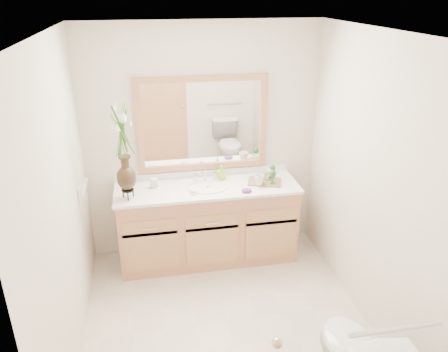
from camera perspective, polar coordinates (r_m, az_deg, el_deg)
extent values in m
plane|color=beige|center=(4.00, 0.32, -18.47)|extent=(2.60, 2.60, 0.00)
cube|color=white|center=(2.98, 0.43, 18.23)|extent=(2.40, 2.60, 0.02)
cube|color=white|center=(4.50, -2.80, 4.37)|extent=(2.40, 0.02, 2.40)
cube|color=white|center=(2.26, 6.96, -17.40)|extent=(2.40, 0.02, 2.40)
cube|color=white|center=(3.33, -20.43, -4.40)|extent=(0.02, 2.60, 2.40)
cube|color=white|center=(3.72, 18.84, -1.20)|extent=(0.02, 2.60, 2.40)
cube|color=tan|center=(4.58, -2.10, -6.30)|extent=(1.80, 0.55, 0.80)
cube|color=white|center=(4.39, -2.18, -1.59)|extent=(1.84, 0.57, 0.03)
ellipsoid|color=white|center=(4.39, -2.13, -2.17)|extent=(0.38, 0.30, 0.12)
cylinder|color=silver|center=(4.50, -2.50, 0.07)|extent=(0.02, 0.02, 0.11)
cylinder|color=silver|center=(4.50, -3.76, -0.20)|extent=(0.02, 0.02, 0.08)
cylinder|color=silver|center=(4.52, -1.24, -0.01)|extent=(0.02, 0.02, 0.08)
cube|color=white|center=(4.42, -2.82, 6.81)|extent=(1.20, 0.01, 0.85)
cube|color=tan|center=(4.31, -2.93, 12.58)|extent=(1.32, 0.04, 0.06)
cube|color=tan|center=(4.57, -2.70, 1.31)|extent=(1.32, 0.04, 0.06)
cube|color=tan|center=(4.38, -11.04, 6.22)|extent=(0.06, 0.04, 0.85)
cube|color=tan|center=(4.54, 5.15, 7.18)|extent=(0.06, 0.04, 0.85)
cube|color=white|center=(4.10, -18.30, -2.18)|extent=(0.02, 0.12, 0.12)
cube|color=tan|center=(2.35, -0.94, -21.85)|extent=(0.80, 0.03, 2.00)
cylinder|color=silver|center=(2.71, 21.52, -18.09)|extent=(0.55, 0.03, 0.03)
cylinder|color=black|center=(4.21, -12.47, -1.79)|extent=(0.12, 0.12, 0.01)
ellipsoid|color=#312315|center=(4.16, -12.62, -0.24)|extent=(0.18, 0.18, 0.24)
cylinder|color=#312315|center=(4.10, -12.80, 1.67)|extent=(0.07, 0.07, 0.11)
cylinder|color=#4C7A33|center=(4.01, -13.15, 5.35)|extent=(0.06, 0.06, 0.43)
cylinder|color=beige|center=(4.40, -9.11, -0.93)|extent=(0.07, 0.07, 0.10)
cylinder|color=beige|center=(4.25, -3.98, -2.20)|extent=(0.09, 0.09, 0.01)
cube|color=beige|center=(4.24, -3.98, -2.02)|extent=(0.06, 0.06, 0.02)
imported|color=#98E135|center=(4.52, -0.38, 0.38)|extent=(0.07, 0.07, 0.14)
ellipsoid|color=#5A2776|center=(4.26, 2.97, -1.90)|extent=(0.13, 0.12, 0.04)
cube|color=brown|center=(4.49, 5.33, -0.75)|extent=(0.39, 0.32, 0.02)
imported|color=beige|center=(4.38, 4.58, -0.44)|extent=(0.12, 0.12, 0.11)
imported|color=beige|center=(4.51, 5.51, 0.24)|extent=(0.11, 0.11, 0.11)
cylinder|color=#226825|center=(4.44, 6.34, -0.92)|extent=(0.06, 0.06, 0.01)
cylinder|color=#226825|center=(4.42, 6.36, -0.38)|extent=(0.01, 0.01, 0.09)
ellipsoid|color=#226825|center=(4.40, 6.40, 0.32)|extent=(0.07, 0.07, 0.08)
cylinder|color=#226825|center=(4.58, 6.29, -0.12)|extent=(0.06, 0.06, 0.01)
cylinder|color=#226825|center=(4.56, 6.31, 0.38)|extent=(0.01, 0.01, 0.09)
ellipsoid|color=#226825|center=(4.54, 6.34, 1.03)|extent=(0.06, 0.06, 0.07)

